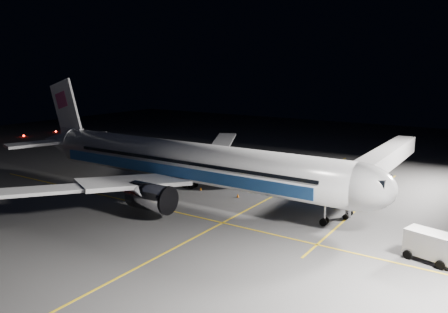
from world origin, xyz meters
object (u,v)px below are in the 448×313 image
safety_cone_a (238,195)px  safety_cone_b (216,180)px  service_truck (436,247)px  safety_cone_c (201,189)px  airliner (181,161)px  baggage_tug (193,169)px  jet_bridge (379,162)px

safety_cone_a → safety_cone_b: size_ratio=1.10×
service_truck → safety_cone_c: 34.55m
airliner → safety_cone_c: size_ratio=118.16×
safety_cone_b → airliner: bearing=-87.3°
airliner → service_truck: bearing=-6.5°
baggage_tug → safety_cone_a: (14.44, -8.35, -0.45)m
service_truck → safety_cone_b: bearing=173.8°
jet_bridge → service_truck: (10.98, -21.91, -3.01)m
safety_cone_b → safety_cone_c: 5.38m
safety_cone_b → safety_cone_c: size_ratio=1.02×
airliner → safety_cone_c: 6.34m
safety_cone_c → safety_cone_b: bearing=99.3°
airliner → safety_cone_b: airliner is taller
baggage_tug → safety_cone_c: bearing=-48.2°
jet_bridge → baggage_tug: 31.21m
service_truck → safety_cone_a: 28.13m
jet_bridge → service_truck: bearing=-63.4°
safety_cone_a → jet_bridge: bearing=41.3°
jet_bridge → safety_cone_a: size_ratio=59.04×
airliner → baggage_tug: (-7.36, 12.35, -4.42)m
airliner → service_truck: airliner is taller
service_truck → baggage_tug: bearing=173.4°
airliner → baggage_tug: 15.04m
baggage_tug → safety_cone_b: 7.58m
safety_cone_a → baggage_tug: bearing=150.0°
airliner → jet_bridge: airliner is taller
baggage_tug → safety_cone_b: size_ratio=4.22×
baggage_tug → safety_cone_c: (7.80, -8.35, -0.48)m
airliner → safety_cone_b: 10.53m
service_truck → baggage_tug: 44.48m
service_truck → baggage_tug: (-41.42, 16.20, -0.83)m
jet_bridge → safety_cone_a: (-16.00, -14.06, -4.29)m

